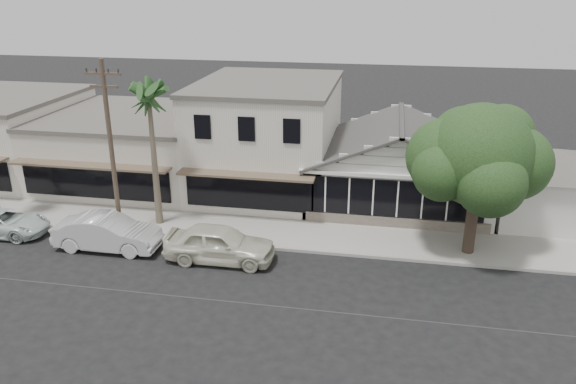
% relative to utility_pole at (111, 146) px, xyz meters
% --- Properties ---
extents(ground, '(140.00, 140.00, 0.00)m').
position_rel_utility_pole_xyz_m(ground, '(9.00, -5.20, -4.79)').
color(ground, black).
rests_on(ground, ground).
extents(sidewalk_north, '(90.00, 3.50, 0.15)m').
position_rel_utility_pole_xyz_m(sidewalk_north, '(1.00, 1.55, -4.71)').
color(sidewalk_north, '#9E9991').
rests_on(sidewalk_north, ground).
extents(corner_shop, '(10.40, 8.60, 5.10)m').
position_rel_utility_pole_xyz_m(corner_shop, '(14.00, 7.27, -2.17)').
color(corner_shop, silver).
rests_on(corner_shop, ground).
extents(side_cottage, '(6.00, 6.00, 3.00)m').
position_rel_utility_pole_xyz_m(side_cottage, '(22.20, 6.30, -3.29)').
color(side_cottage, silver).
rests_on(side_cottage, ground).
extents(row_building_near, '(8.00, 10.00, 6.50)m').
position_rel_utility_pole_xyz_m(row_building_near, '(6.00, 8.30, -1.54)').
color(row_building_near, silver).
rests_on(row_building_near, ground).
extents(row_building_midnear, '(10.00, 10.00, 4.20)m').
position_rel_utility_pole_xyz_m(row_building_midnear, '(-3.00, 8.30, -2.69)').
color(row_building_midnear, beige).
rests_on(row_building_midnear, ground).
extents(utility_pole, '(1.80, 0.24, 9.00)m').
position_rel_utility_pole_xyz_m(utility_pole, '(0.00, 0.00, 0.00)').
color(utility_pole, brown).
rests_on(utility_pole, ground).
extents(car_0, '(5.19, 2.13, 1.76)m').
position_rel_utility_pole_xyz_m(car_0, '(5.89, -1.78, -3.91)').
color(car_0, silver).
rests_on(car_0, ground).
extents(car_1, '(5.20, 1.84, 1.71)m').
position_rel_utility_pole_xyz_m(car_1, '(0.15, -1.58, -3.93)').
color(car_1, silver).
rests_on(car_1, ground).
extents(car_2, '(4.74, 2.27, 1.30)m').
position_rel_utility_pole_xyz_m(car_2, '(-6.00, -1.01, -4.14)').
color(car_2, silver).
rests_on(car_2, ground).
extents(shade_tree, '(6.63, 6.00, 7.36)m').
position_rel_utility_pole_xyz_m(shade_tree, '(17.38, 1.21, 0.06)').
color(shade_tree, '#46362A').
rests_on(shade_tree, ground).
extents(palm_east, '(3.13, 3.13, 8.22)m').
position_rel_utility_pole_xyz_m(palm_east, '(1.49, 1.54, 2.23)').
color(palm_east, '#726651').
rests_on(palm_east, ground).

